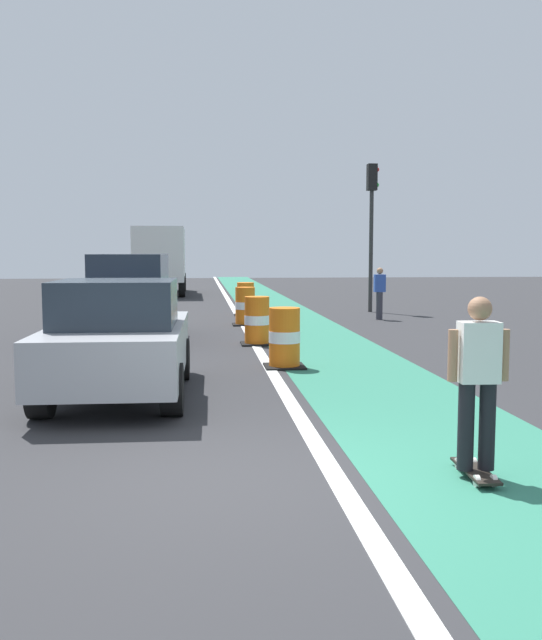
# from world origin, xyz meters

# --- Properties ---
(ground_plane) EXTENTS (100.00, 100.00, 0.00)m
(ground_plane) POSITION_xyz_m (0.00, 0.00, 0.00)
(ground_plane) COLOR #2D2D30
(bike_lane_strip) EXTENTS (2.50, 80.00, 0.01)m
(bike_lane_strip) POSITION_xyz_m (2.40, 12.00, 0.00)
(bike_lane_strip) COLOR #2D755B
(bike_lane_strip) RESTS_ON ground
(lane_divider_stripe) EXTENTS (0.20, 80.00, 0.01)m
(lane_divider_stripe) POSITION_xyz_m (0.90, 12.00, 0.01)
(lane_divider_stripe) COLOR silver
(lane_divider_stripe) RESTS_ON ground
(skateboarder_on_lane) EXTENTS (0.57, 0.81, 1.69)m
(skateboarder_on_lane) POSITION_xyz_m (2.19, -0.14, 0.91)
(skateboarder_on_lane) COLOR black
(skateboarder_on_lane) RESTS_ON ground
(parked_sedan_nearest) EXTENTS (1.97, 4.13, 1.70)m
(parked_sedan_nearest) POSITION_xyz_m (-1.50, 3.86, 0.83)
(parked_sedan_nearest) COLOR #9EA0A5
(parked_sedan_nearest) RESTS_ON ground
(parked_suv_second) EXTENTS (1.98, 4.63, 2.04)m
(parked_suv_second) POSITION_xyz_m (-1.97, 10.60, 1.04)
(parked_suv_second) COLOR navy
(parked_suv_second) RESTS_ON ground
(traffic_barrel_front) EXTENTS (0.73, 0.73, 1.09)m
(traffic_barrel_front) POSITION_xyz_m (1.18, 6.19, 0.53)
(traffic_barrel_front) COLOR orange
(traffic_barrel_front) RESTS_ON ground
(traffic_barrel_mid) EXTENTS (0.73, 0.73, 1.09)m
(traffic_barrel_mid) POSITION_xyz_m (0.94, 9.38, 0.53)
(traffic_barrel_mid) COLOR orange
(traffic_barrel_mid) RESTS_ON ground
(traffic_barrel_back) EXTENTS (0.73, 0.73, 1.09)m
(traffic_barrel_back) POSITION_xyz_m (0.95, 13.60, 0.53)
(traffic_barrel_back) COLOR orange
(traffic_barrel_back) RESTS_ON ground
(traffic_barrel_far) EXTENTS (0.73, 0.73, 1.09)m
(traffic_barrel_far) POSITION_xyz_m (1.16, 16.60, 0.53)
(traffic_barrel_far) COLOR orange
(traffic_barrel_far) RESTS_ON ground
(delivery_truck_down_block) EXTENTS (2.43, 7.62, 3.23)m
(delivery_truck_down_block) POSITION_xyz_m (-2.21, 28.50, 1.85)
(delivery_truck_down_block) COLOR silver
(delivery_truck_down_block) RESTS_ON ground
(traffic_light_corner) EXTENTS (0.41, 0.32, 5.10)m
(traffic_light_corner) POSITION_xyz_m (5.61, 17.59, 3.50)
(traffic_light_corner) COLOR #2D2D2D
(traffic_light_corner) RESTS_ON ground
(pedestrian_crossing) EXTENTS (0.34, 0.20, 1.61)m
(pedestrian_crossing) POSITION_xyz_m (5.19, 14.80, 0.86)
(pedestrian_crossing) COLOR #33333D
(pedestrian_crossing) RESTS_ON ground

